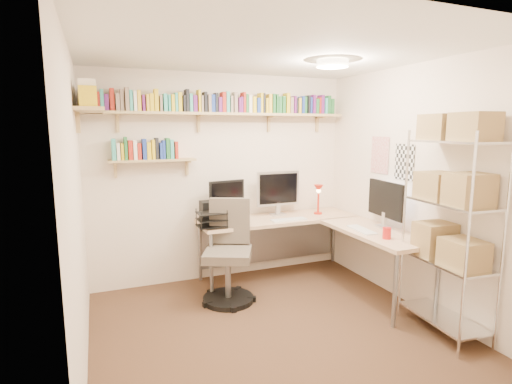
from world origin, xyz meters
The scene contains 6 objects.
ground centered at (0.00, 0.00, 0.00)m, with size 3.20×3.20×0.00m, color #402E1B.
room_shell centered at (0.00, 0.00, 1.55)m, with size 3.24×3.04×2.52m.
wall_shelves centered at (-0.42, 1.30, 2.02)m, with size 3.12×1.09×0.80m.
corner_desk centered at (0.67, 0.93, 0.76)m, with size 2.09×1.95×1.33m.
office_chair centered at (-0.17, 0.78, 0.46)m, with size 0.64×0.65×1.10m.
wire_rack centered at (1.42, -0.64, 1.26)m, with size 0.46×0.83×1.98m.
Camera 1 is at (-1.45, -3.18, 1.86)m, focal length 28.00 mm.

